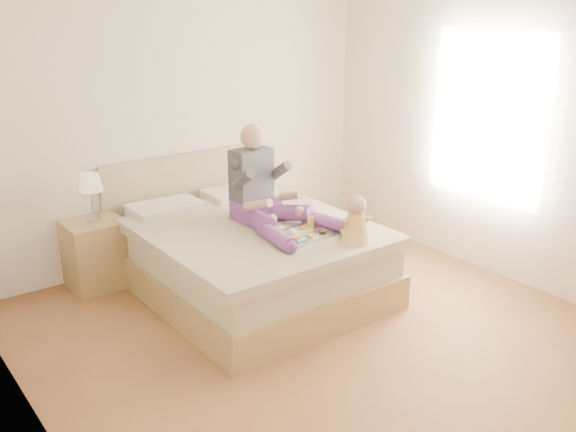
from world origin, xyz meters
TOP-DOWN VIEW (x-y plane):
  - room at (0.08, 0.01)m, footprint 4.02×4.22m
  - bed at (0.00, 1.08)m, footprint 1.70×2.18m
  - nightstand at (-1.00, 1.88)m, footprint 0.49×0.43m
  - lamp at (-0.99, 1.89)m, footprint 0.20×0.20m
  - adult at (0.13, 0.95)m, footprint 0.70×1.02m
  - tray at (0.15, 0.51)m, footprint 0.46×0.38m
  - baby at (0.42, 0.17)m, footprint 0.26×0.34m

SIDE VIEW (x-z plane):
  - nightstand at x=-1.00m, z-range 0.00..0.59m
  - bed at x=0.00m, z-range -0.18..0.82m
  - tray at x=0.15m, z-range 0.58..0.70m
  - baby at x=0.42m, z-range 0.58..0.95m
  - adult at x=0.13m, z-range 0.44..1.27m
  - lamp at x=-0.99m, z-range 0.70..1.11m
  - room at x=0.08m, z-range 0.15..2.87m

